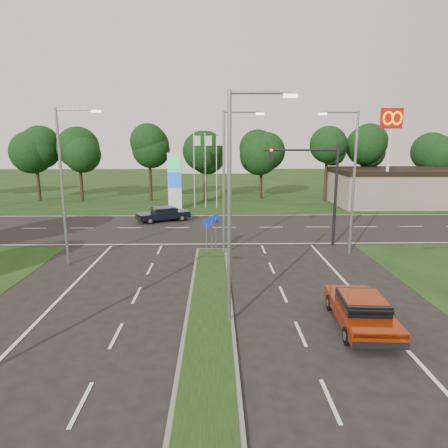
{
  "coord_description": "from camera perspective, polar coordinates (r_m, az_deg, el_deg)",
  "views": [
    {
      "loc": [
        0.28,
        -8.95,
        7.23
      ],
      "look_at": [
        0.79,
        15.01,
        2.2
      ],
      "focal_mm": 32.0,
      "sensor_mm": 36.0,
      "label": 1
    }
  ],
  "objects": [
    {
      "name": "cross_road",
      "position": [
        33.73,
        -1.67,
        -0.53
      ],
      "size": [
        160.0,
        12.0,
        0.02
      ],
      "primitive_type": "cube",
      "color": "black",
      "rests_on": "ground"
    },
    {
      "name": "traffic_signal",
      "position": [
        27.93,
        13.18,
        6.25
      ],
      "size": [
        5.1,
        0.42,
        7.0
      ],
      "color": "black",
      "rests_on": "ground"
    },
    {
      "name": "median_signs",
      "position": [
        25.94,
        -1.81,
        -0.43
      ],
      "size": [
        1.16,
        1.76,
        2.38
      ],
      "color": "gray",
      "rests_on": "ground"
    },
    {
      "name": "red_sedan",
      "position": [
        16.93,
        19.02,
        -11.53
      ],
      "size": [
        2.26,
        4.84,
        1.3
      ],
      "rotation": [
        0.0,
        0.0,
        -0.07
      ],
      "color": "maroon",
      "rests_on": "ground"
    },
    {
      "name": "streetlight_right_far",
      "position": [
        26.45,
        17.69,
        6.63
      ],
      "size": [
        2.53,
        0.22,
        9.0
      ],
      "rotation": [
        0.0,
        0.0,
        3.14
      ],
      "color": "gray",
      "rests_on": "ground"
    },
    {
      "name": "gas_pylon",
      "position": [
        42.38,
        -6.77,
        6.31
      ],
      "size": [
        5.8,
        1.26,
        8.0
      ],
      "color": "silver",
      "rests_on": "ground"
    },
    {
      "name": "commercial_building",
      "position": [
        50.19,
        24.52,
        4.81
      ],
      "size": [
        16.0,
        9.0,
        4.0
      ],
      "primitive_type": "cube",
      "color": "gray",
      "rests_on": "ground"
    },
    {
      "name": "streetlight_median_far",
      "position": [
        25.05,
        0.43,
        6.93
      ],
      "size": [
        2.53,
        0.22,
        9.0
      ],
      "color": "gray",
      "rests_on": "ground"
    },
    {
      "name": "streetlight_left_far",
      "position": [
        24.59,
        -21.76,
        6.0
      ],
      "size": [
        2.53,
        0.22,
        9.0
      ],
      "color": "gray",
      "rests_on": "ground"
    },
    {
      "name": "navy_sedan",
      "position": [
        36.74,
        -8.65,
        1.45
      ],
      "size": [
        4.99,
        3.65,
        1.27
      ],
      "rotation": [
        0.0,
        0.0,
        2.0
      ],
      "color": "black",
      "rests_on": "ground"
    },
    {
      "name": "streetlight_median_near",
      "position": [
        15.12,
        1.52,
        3.66
      ],
      "size": [
        2.53,
        0.22,
        9.0
      ],
      "color": "gray",
      "rests_on": "ground"
    },
    {
      "name": "mcdonalds_sign",
      "position": [
        44.6,
        22.71,
        11.93
      ],
      "size": [
        2.2,
        0.47,
        10.4
      ],
      "color": "silver",
      "rests_on": "ground"
    },
    {
      "name": "median_kerb",
      "position": [
        14.8,
        -2.25,
        -17.13
      ],
      "size": [
        2.0,
        26.0,
        0.12
      ],
      "primitive_type": "cube",
      "color": "slate",
      "rests_on": "ground"
    },
    {
      "name": "treeline_far",
      "position": [
        48.88,
        -1.46,
        11.38
      ],
      "size": [
        6.0,
        6.0,
        9.9
      ],
      "color": "black",
      "rests_on": "ground"
    },
    {
      "name": "verge_far",
      "position": [
        64.36,
        -1.47,
        5.4
      ],
      "size": [
        160.0,
        50.0,
        0.02
      ],
      "primitive_type": "cube",
      "color": "black",
      "rests_on": "ground"
    },
    {
      "name": "ground",
      "position": [
        11.51,
        -2.64,
        -27.09
      ],
      "size": [
        160.0,
        160.0,
        0.0
      ],
      "primitive_type": "plane",
      "color": "black",
      "rests_on": "ground"
    }
  ]
}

